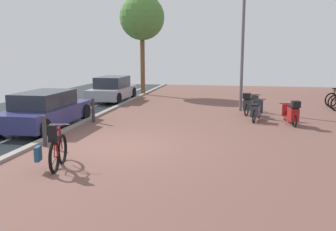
# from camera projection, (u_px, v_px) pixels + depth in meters

# --- Properties ---
(ground) EXTENTS (21.00, 40.00, 0.13)m
(ground) POSITION_uv_depth(u_px,v_px,m) (165.00, 149.00, 10.38)
(ground) COLOR black
(bicycle_foreground) EXTENTS (0.58, 1.44, 1.13)m
(bicycle_foreground) POSITION_uv_depth(u_px,v_px,m) (56.00, 151.00, 8.56)
(bicycle_foreground) COLOR black
(bicycle_foreground) RESTS_ON ground
(scooter_near) EXTENTS (0.85, 1.77, 1.01)m
(scooter_near) POSITION_uv_depth(u_px,v_px,m) (250.00, 104.00, 15.96)
(scooter_near) COLOR black
(scooter_near) RESTS_ON ground
(scooter_mid) EXTENTS (0.57, 1.81, 0.99)m
(scooter_mid) POSITION_uv_depth(u_px,v_px,m) (292.00, 113.00, 13.61)
(scooter_mid) COLOR black
(scooter_mid) RESTS_ON ground
(scooter_far) EXTENTS (0.66, 1.68, 0.84)m
(scooter_far) POSITION_uv_depth(u_px,v_px,m) (256.00, 111.00, 14.41)
(scooter_far) COLOR black
(scooter_far) RESTS_ON ground
(parked_car_near) EXTENTS (1.85, 4.30, 1.31)m
(parked_car_near) POSITION_uv_depth(u_px,v_px,m) (45.00, 110.00, 13.18)
(parked_car_near) COLOR navy
(parked_car_near) RESTS_ON ground
(parked_car_far) EXTENTS (1.84, 3.94, 1.35)m
(parked_car_far) POSITION_uv_depth(u_px,v_px,m) (112.00, 89.00, 20.44)
(parked_car_far) COLOR #A4A2B2
(parked_car_far) RESTS_ON ground
(lamp_post) EXTENTS (0.20, 0.52, 6.17)m
(lamp_post) POSITION_uv_depth(u_px,v_px,m) (243.00, 36.00, 16.36)
(lamp_post) COLOR slate
(lamp_post) RESTS_ON ground
(street_tree) EXTENTS (2.82, 2.82, 6.26)m
(street_tree) POSITION_uv_depth(u_px,v_px,m) (142.00, 18.00, 22.63)
(street_tree) COLOR brown
(street_tree) RESTS_ON ground
(bollard_near) EXTENTS (0.12, 0.12, 0.91)m
(bollard_near) POSITION_uv_depth(u_px,v_px,m) (44.00, 131.00, 10.49)
(bollard_near) COLOR #38383D
(bollard_near) RESTS_ON ground
(bollard_far) EXTENTS (0.12, 0.12, 0.94)m
(bollard_far) POSITION_uv_depth(u_px,v_px,m) (93.00, 110.00, 14.09)
(bollard_far) COLOR #38383D
(bollard_far) RESTS_ON ground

